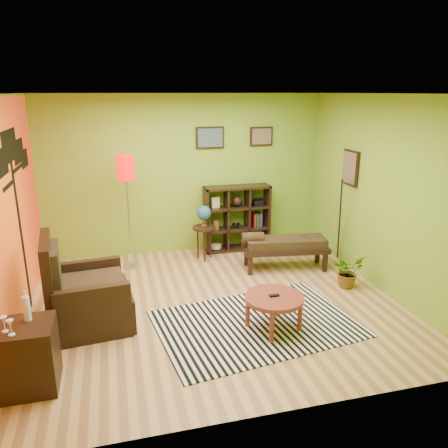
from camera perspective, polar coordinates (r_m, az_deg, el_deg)
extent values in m
plane|color=tan|center=(6.17, -1.22, -10.31)|extent=(5.00, 5.00, 0.00)
cube|color=#7AA82C|center=(7.83, -5.09, 6.37)|extent=(5.00, 0.04, 2.80)
cube|color=#7AA82C|center=(3.63, 6.89, -6.33)|extent=(5.00, 0.04, 2.80)
cube|color=#7AA82C|center=(5.67, -26.71, 0.53)|extent=(0.04, 4.50, 2.80)
cube|color=#7AA82C|center=(6.68, 20.11, 3.57)|extent=(0.04, 4.50, 2.80)
cube|color=white|center=(5.49, -1.40, 16.66)|extent=(5.00, 4.50, 0.04)
cube|color=#E65515|center=(5.67, -26.51, 0.55)|extent=(0.01, 4.45, 2.75)
cube|color=black|center=(6.28, -24.96, -1.13)|extent=(0.01, 0.14, 2.10)
cube|color=black|center=(5.59, -27.09, 7.11)|extent=(0.01, 0.65, 0.32)
cube|color=black|center=(6.10, -26.20, 9.16)|extent=(0.01, 0.85, 0.40)
cube|color=black|center=(6.61, -25.25, 8.60)|extent=(0.01, 0.70, 0.32)
cube|color=black|center=(6.97, -24.60, 7.78)|extent=(0.01, 0.50, 0.26)
cube|color=black|center=(7.79, -1.85, 11.21)|extent=(0.50, 0.03, 0.38)
cube|color=#486B6B|center=(7.77, -1.81, 11.19)|extent=(0.44, 0.01, 0.32)
cube|color=black|center=(8.05, 4.89, 11.34)|extent=(0.42, 0.03, 0.34)
cube|color=#7F6851|center=(8.03, 4.95, 11.32)|extent=(0.36, 0.01, 0.28)
cube|color=black|center=(7.36, 16.20, 7.07)|extent=(0.03, 0.44, 0.56)
cube|color=#7F6851|center=(7.35, 16.03, 7.07)|extent=(0.01, 0.38, 0.50)
cylinder|color=black|center=(7.49, 14.87, 0.50)|extent=(0.23, 0.34, 1.46)
cone|color=silver|center=(7.20, 15.89, 5.83)|extent=(0.08, 0.09, 0.16)
cube|color=white|center=(5.69, 4.25, -12.84)|extent=(2.65, 1.99, 0.01)
cylinder|color=maroon|center=(5.41, 6.57, -9.59)|extent=(0.72, 0.72, 0.05)
cylinder|color=maroon|center=(5.80, 6.69, -10.15)|extent=(0.06, 0.06, 0.39)
cylinder|color=maroon|center=(5.54, 3.10, -11.44)|extent=(0.06, 0.06, 0.39)
cylinder|color=maroon|center=(5.51, 9.90, -11.84)|extent=(0.06, 0.06, 0.39)
cylinder|color=maroon|center=(5.23, 6.26, -13.33)|extent=(0.06, 0.06, 0.39)
cube|color=black|center=(5.40, 6.58, -9.25)|extent=(0.12, 0.05, 0.02)
cube|color=black|center=(5.83, -16.85, -10.46)|extent=(1.04, 1.02, 0.43)
cube|color=black|center=(5.67, -21.79, -7.51)|extent=(0.20, 0.94, 1.19)
cube|color=black|center=(5.37, -16.62, -11.32)|extent=(0.87, 0.20, 0.69)
cube|color=black|center=(6.17, -17.25, -7.56)|extent=(0.87, 0.20, 0.69)
cube|color=#FFC273|center=(5.70, -16.77, -7.81)|extent=(0.83, 0.81, 0.15)
cube|color=#FFC273|center=(5.59, -21.14, -5.39)|extent=(0.17, 0.70, 0.54)
cube|color=black|center=(4.86, -24.48, -15.52)|extent=(0.58, 0.53, 0.68)
cylinder|color=white|center=(4.71, -24.38, -10.03)|extent=(0.07, 0.07, 0.25)
cylinder|color=white|center=(4.65, -24.61, -8.32)|extent=(0.02, 0.02, 0.07)
cylinder|color=white|center=(4.65, -26.65, -12.41)|extent=(0.06, 0.06, 0.01)
cylinder|color=white|center=(4.62, -26.74, -11.87)|extent=(0.01, 0.01, 0.09)
cone|color=white|center=(4.59, -26.85, -11.10)|extent=(0.07, 0.07, 0.06)
cylinder|color=white|center=(4.56, -25.98, -12.87)|extent=(0.06, 0.06, 0.01)
cylinder|color=white|center=(4.54, -26.06, -12.32)|extent=(0.01, 0.01, 0.09)
cone|color=white|center=(4.51, -26.17, -11.54)|extent=(0.07, 0.07, 0.06)
cylinder|color=silver|center=(7.51, -11.92, -5.42)|extent=(0.28, 0.28, 0.03)
cylinder|color=silver|center=(7.24, -12.33, 0.82)|extent=(0.03, 0.03, 1.73)
cylinder|color=#F50100|center=(7.06, -12.74, 7.16)|extent=(0.27, 0.27, 0.38)
cylinder|color=black|center=(7.52, -2.62, -0.49)|extent=(0.40, 0.40, 0.04)
cylinder|color=black|center=(7.68, -1.77, -2.45)|extent=(0.03, 0.03, 0.56)
cylinder|color=black|center=(7.67, -3.44, -2.49)|extent=(0.03, 0.03, 0.56)
cylinder|color=black|center=(7.49, -2.56, -2.96)|extent=(0.03, 0.03, 0.56)
cylinder|color=gold|center=(7.51, -2.63, -0.20)|extent=(0.10, 0.10, 0.02)
cylinder|color=gold|center=(7.49, -2.63, 0.23)|extent=(0.02, 0.02, 0.10)
sphere|color=navy|center=(7.44, -2.65, 1.48)|extent=(0.25, 0.25, 0.25)
cube|color=black|center=(7.86, -2.37, 0.47)|extent=(0.04, 0.35, 1.20)
cube|color=black|center=(8.17, 5.60, 1.04)|extent=(0.04, 0.35, 1.20)
cube|color=black|center=(8.18, 1.66, -3.14)|extent=(1.20, 0.35, 0.04)
cube|color=black|center=(7.86, 1.73, 4.83)|extent=(1.20, 0.35, 0.04)
cube|color=black|center=(7.95, 0.31, 0.66)|extent=(0.03, 0.33, 1.12)
cube|color=black|center=(8.05, 3.06, 0.86)|extent=(0.03, 0.33, 1.12)
cube|color=black|center=(8.05, 1.68, -0.60)|extent=(1.12, 0.33, 0.03)
cube|color=black|center=(7.94, 1.71, 2.15)|extent=(1.12, 0.33, 0.03)
cylinder|color=beige|center=(8.06, -1.08, -2.92)|extent=(0.20, 0.20, 0.07)
sphere|color=black|center=(7.91, 1.71, 3.06)|extent=(0.20, 0.20, 0.20)
cube|color=black|center=(8.04, 4.45, 2.81)|extent=(0.18, 0.15, 0.10)
cylinder|color=black|center=(8.02, 1.41, -0.15)|extent=(0.06, 0.12, 0.06)
cylinder|color=black|center=(8.04, 1.96, -0.11)|extent=(0.06, 0.12, 0.06)
ellipsoid|color=#384C26|center=(8.26, 4.33, -2.38)|extent=(0.18, 0.18, 0.09)
cylinder|color=brown|center=(7.93, -1.09, -0.13)|extent=(0.12, 0.12, 0.18)
cube|color=beige|center=(7.82, -1.11, 2.81)|extent=(0.14, 0.03, 0.20)
cube|color=maroon|center=(8.11, 3.93, 0.52)|extent=(0.04, 0.18, 0.26)
cube|color=#1E4C1E|center=(8.13, 4.30, 0.54)|extent=(0.04, 0.18, 0.26)
cube|color=navy|center=(8.14, 4.67, 0.57)|extent=(0.04, 0.18, 0.26)
cube|color=black|center=(7.26, 8.03, -3.19)|extent=(1.45, 0.69, 0.08)
cube|color=#FFC273|center=(7.22, 8.06, -2.37)|extent=(1.34, 0.62, 0.14)
cylinder|color=#FFC273|center=(7.08, 3.79, -1.79)|extent=(0.37, 0.23, 0.18)
cube|color=black|center=(7.67, 12.10, -3.83)|extent=(0.08, 0.08, 0.31)
cube|color=black|center=(7.39, 2.93, -4.28)|extent=(0.08, 0.08, 0.31)
cube|color=black|center=(7.32, 13.05, -4.92)|extent=(0.08, 0.08, 0.31)
cube|color=black|center=(7.03, 3.44, -5.45)|extent=(0.08, 0.08, 0.31)
imported|color=#26661E|center=(6.84, 15.81, -6.37)|extent=(0.57, 0.61, 0.39)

